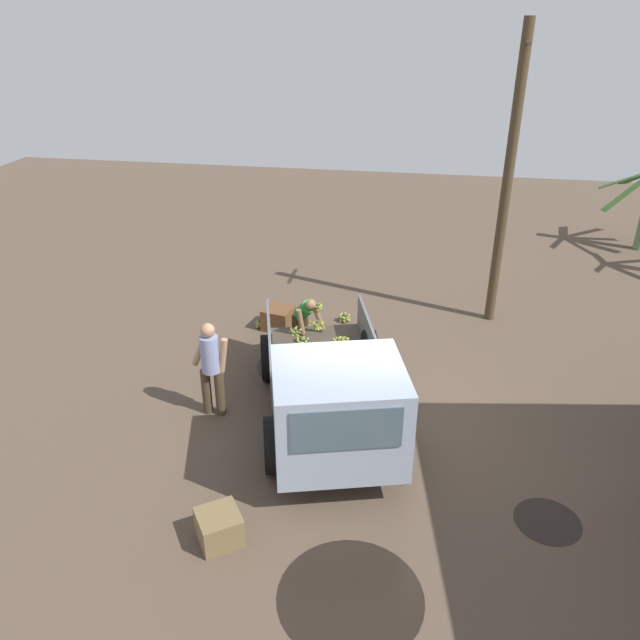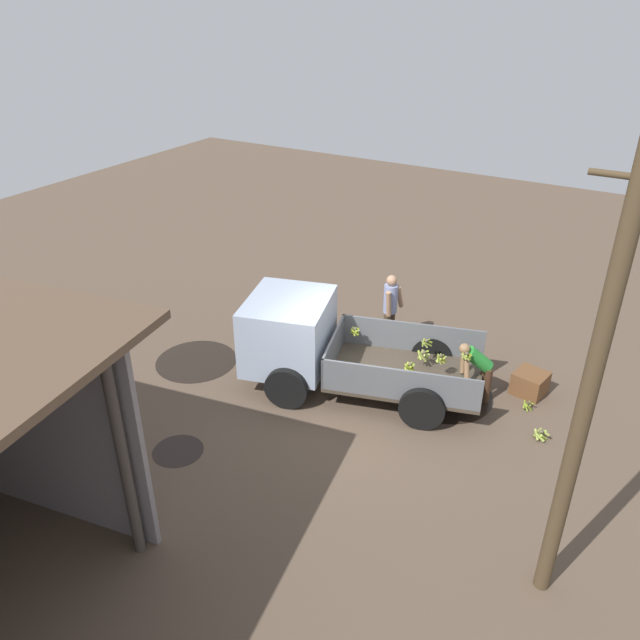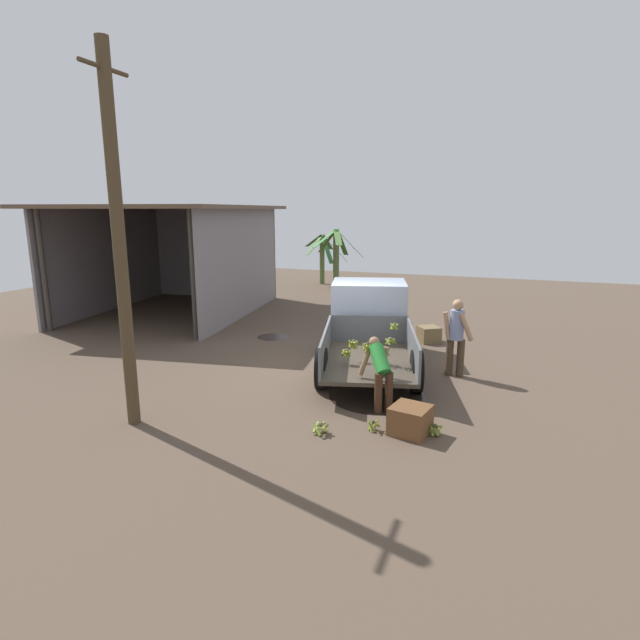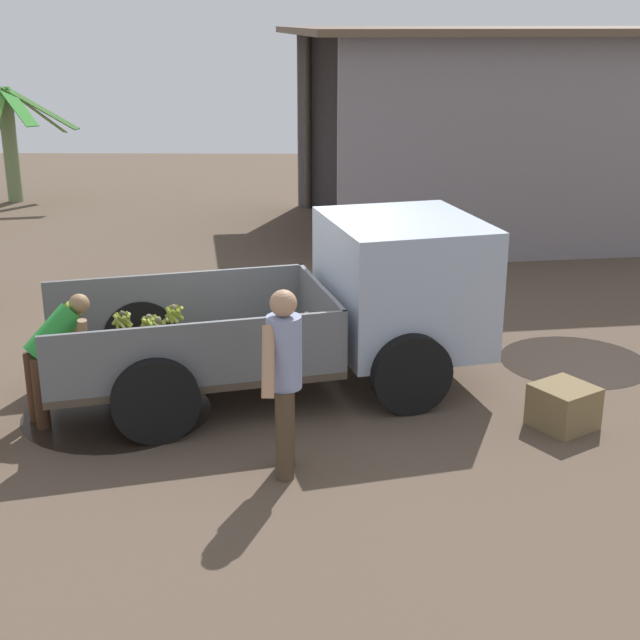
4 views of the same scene
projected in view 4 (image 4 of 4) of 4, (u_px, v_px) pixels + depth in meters
ground at (278, 369)px, 10.62m from camera, size 36.00×36.00×0.00m
mud_patch_0 at (117, 412)px, 9.45m from camera, size 1.98×1.98×0.01m
mud_patch_1 at (416, 299)px, 13.27m from camera, size 0.92×0.92×0.01m
mud_patch_2 at (574, 361)px, 10.85m from camera, size 1.80×1.80×0.01m
cargo_truck at (362, 297)px, 9.98m from camera, size 5.09×3.10×1.87m
warehouse_shed at (528, 89)px, 17.11m from camera, size 9.03×7.39×3.82m
banana_palm_2 at (549, 110)px, 22.64m from camera, size 2.69×2.22×3.28m
banana_palm_5 at (10, 140)px, 19.97m from camera, size 2.67×2.79×2.55m
person_foreground_visitor at (283, 374)px, 7.89m from camera, size 0.34×0.70×1.75m
person_worker_loading at (53, 350)px, 9.05m from camera, size 0.73×0.78×1.31m
wooden_crate_1 at (564, 406)px, 9.05m from camera, size 0.77×0.77×0.44m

